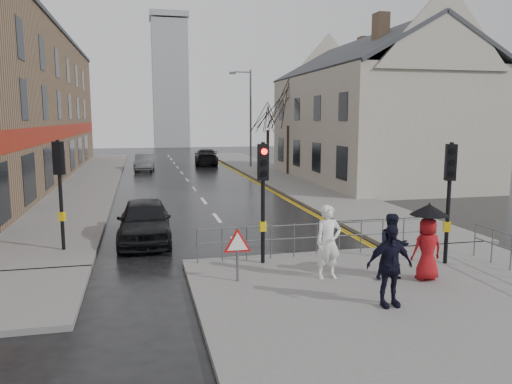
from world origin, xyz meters
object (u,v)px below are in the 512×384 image
pedestrian_a (328,242)px  pedestrian_d (389,266)px  pedestrian_with_umbrella (428,238)px  pedestrian_b (393,247)px  car_parked (144,221)px  car_mid (145,162)px

pedestrian_a → pedestrian_d: pedestrian_a is taller
pedestrian_with_umbrella → pedestrian_a: bearing=163.8°
pedestrian_b → car_parked: (-6.05, 5.96, -0.25)m
pedestrian_a → car_parked: bearing=125.2°
pedestrian_d → pedestrian_with_umbrella: bearing=38.7°
pedestrian_a → pedestrian_b: pedestrian_a is taller
pedestrian_a → car_mid: (-4.25, 29.57, -0.42)m
pedestrian_a → pedestrian_b: 1.62m
pedestrian_b → car_parked: 8.50m
pedestrian_b → car_parked: pedestrian_b is taller
car_parked → car_mid: bearing=90.8°
pedestrian_b → pedestrian_d: (-0.96, -1.63, 0.05)m
pedestrian_a → car_mid: pedestrian_a is taller
pedestrian_a → car_mid: bearing=94.1°
pedestrian_a → pedestrian_d: 2.18m
pedestrian_with_umbrella → pedestrian_d: pedestrian_with_umbrella is taller
car_mid → car_parked: bearing=-85.7°
pedestrian_d → car_mid: bearing=99.2°
pedestrian_b → car_parked: size_ratio=0.39×
pedestrian_a → car_parked: pedestrian_a is taller
pedestrian_a → pedestrian_with_umbrella: bearing=-20.3°
pedestrian_with_umbrella → car_mid: pedestrian_with_umbrella is taller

